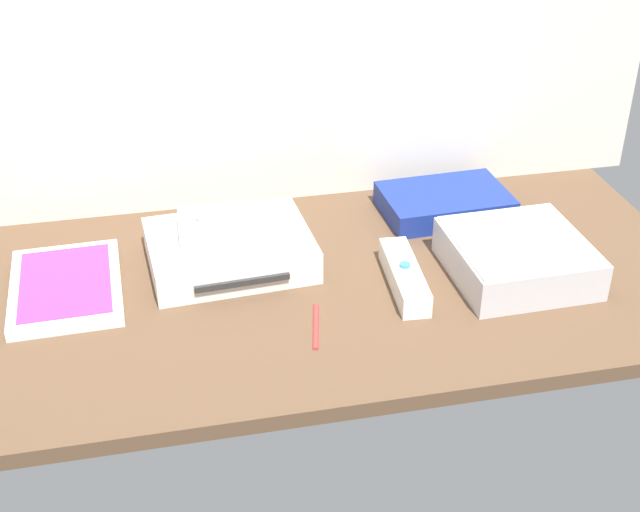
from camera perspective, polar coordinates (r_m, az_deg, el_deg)
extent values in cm
cube|color=brown|center=(113.29, 0.00, -2.16)|extent=(100.00, 48.00, 2.00)
cube|color=white|center=(116.00, -5.87, 0.39)|extent=(22.03, 17.38, 4.40)
cube|color=#2D2D2D|center=(109.13, -5.06, -1.73)|extent=(12.01, 1.41, 0.80)
cube|color=silver|center=(115.93, 12.71, -0.12)|extent=(17.43, 17.43, 5.00)
cube|color=silver|center=(114.60, 12.86, 1.01)|extent=(16.73, 16.73, 0.30)
cube|color=white|center=(115.18, -16.18, -1.94)|extent=(14.15, 19.39, 1.40)
cube|color=#B233B2|center=(114.77, -16.24, -1.61)|extent=(11.63, 16.66, 0.16)
cube|color=navy|center=(129.42, 8.09, 3.46)|extent=(18.52, 12.79, 3.40)
cube|color=#19D833|center=(124.44, 9.14, 2.16)|extent=(8.01, 0.76, 0.60)
cube|color=white|center=(111.71, 5.50, -1.33)|extent=(4.62, 15.01, 3.00)
cylinder|color=#387FDB|center=(110.81, 5.54, -0.59)|extent=(1.40, 1.40, 0.40)
cube|color=white|center=(115.70, -5.62, 2.15)|extent=(14.69, 8.54, 2.00)
cylinder|color=#99999E|center=(114.98, -7.63, 2.50)|extent=(2.07, 2.07, 0.40)
cylinder|color=red|center=(104.51, -0.27, -4.48)|extent=(2.60, 8.94, 0.70)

